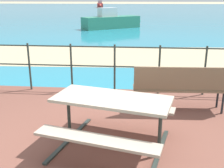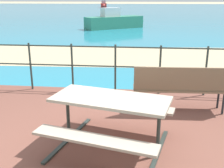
{
  "view_description": "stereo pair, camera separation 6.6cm",
  "coord_description": "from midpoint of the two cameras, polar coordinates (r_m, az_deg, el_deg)",
  "views": [
    {
      "loc": [
        0.5,
        -3.53,
        2.15
      ],
      "look_at": [
        0.05,
        1.24,
        0.62
      ],
      "focal_mm": 44.1,
      "sensor_mm": 36.0,
      "label": 1
    },
    {
      "loc": [
        0.57,
        -3.53,
        2.15
      ],
      "look_at": [
        0.05,
        1.24,
        0.62
      ],
      "focal_mm": 44.1,
      "sensor_mm": 36.0,
      "label": 2
    }
  ],
  "objects": [
    {
      "name": "picnic_table",
      "position": [
        3.84,
        0.22,
        -5.56
      ],
      "size": [
        1.9,
        1.78,
        0.77
      ],
      "rotation": [
        0.0,
        0.0,
        -0.24
      ],
      "color": "tan",
      "rests_on": "patio_paving"
    },
    {
      "name": "ground_plane",
      "position": [
        4.17,
        -2.13,
        -13.34
      ],
      "size": [
        240.0,
        240.0,
        0.0
      ],
      "primitive_type": "plane",
      "color": "tan"
    },
    {
      "name": "park_bench",
      "position": [
        5.22,
        14.41,
        -0.2
      ],
      "size": [
        1.75,
        0.5,
        0.9
      ],
      "rotation": [
        0.0,
        0.0,
        3.19
      ],
      "color": "#7A6047",
      "rests_on": "patio_paving"
    },
    {
      "name": "patio_paving",
      "position": [
        4.15,
        -2.13,
        -12.99
      ],
      "size": [
        6.4,
        5.2,
        0.06
      ],
      "primitive_type": "cube",
      "color": "brown",
      "rests_on": "ground"
    },
    {
      "name": "railing_fence",
      "position": [
        6.12,
        1.01,
        4.28
      ],
      "size": [
        5.94,
        0.04,
        1.09
      ],
      "color": "#2D3833",
      "rests_on": "patio_paving"
    },
    {
      "name": "boat_mid",
      "position": [
        19.75,
        0.83,
        12.88
      ],
      "size": [
        4.3,
        3.53,
        1.41
      ],
      "rotation": [
        0.0,
        0.0,
        0.64
      ],
      "color": "#338466",
      "rests_on": "sea_water"
    },
    {
      "name": "boat_near",
      "position": [
        58.63,
        -1.72,
        16.08
      ],
      "size": [
        1.69,
        4.48,
        1.43
      ],
      "rotation": [
        0.0,
        0.0,
        4.86
      ],
      "color": "red",
      "rests_on": "sea_water"
    },
    {
      "name": "sea_water",
      "position": [
        43.59,
        5.65,
        14.79
      ],
      "size": [
        90.0,
        90.0,
        0.01
      ],
      "primitive_type": "cube",
      "color": "teal",
      "rests_on": "ground"
    },
    {
      "name": "beach_strip",
      "position": [
        10.51,
        3.15,
        5.91
      ],
      "size": [
        54.11,
        6.17,
        0.01
      ],
      "primitive_type": "cube",
      "rotation": [
        0.0,
        0.0,
        0.04
      ],
      "color": "tan",
      "rests_on": "ground"
    }
  ]
}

